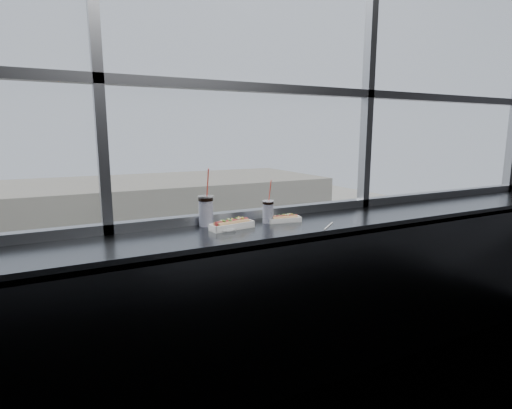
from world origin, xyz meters
name	(u,v)px	position (x,y,z in m)	size (l,w,h in m)	color
wall_back_lower	(255,290)	(0.00, 1.50, 0.55)	(6.00, 6.00, 0.00)	black
window_glass	(254,41)	(0.00, 1.52, 2.30)	(6.00, 6.00, 0.00)	silver
window_mullions	(255,41)	(0.00, 1.50, 2.30)	(6.00, 0.08, 2.40)	gray
counter	(274,230)	(0.00, 1.23, 1.07)	(6.00, 0.55, 0.06)	#53585C
counter_fascia	(294,319)	(0.00, 0.97, 0.55)	(6.00, 0.04, 1.04)	#53585C
hotdog_tray_left	(232,224)	(-0.29, 1.26, 1.13)	(0.30, 0.14, 0.07)	white
hotdog_tray_right	(284,219)	(0.11, 1.28, 1.12)	(0.24, 0.11, 0.06)	white
soda_cup_left	(206,209)	(-0.40, 1.42, 1.21)	(0.10, 0.10, 0.38)	white
soda_cup_right	(268,210)	(0.00, 1.31, 1.18)	(0.08, 0.08, 0.29)	white
loose_straw	(329,226)	(0.30, 1.04, 1.10)	(0.01, 0.01, 0.21)	white
wrapper	(229,230)	(-0.33, 1.20, 1.11)	(0.10, 0.07, 0.02)	silver
plaza_ground	(72,252)	(0.00, 45.00, -11.00)	(120.00, 120.00, 0.00)	#B2AB9A
street_asphalt	(94,361)	(0.00, 21.50, -10.97)	(80.00, 10.00, 0.06)	black
far_sidewalk	(83,307)	(0.00, 29.50, -10.98)	(80.00, 6.00, 0.04)	#B2AB9A
far_building	(72,226)	(0.00, 39.50, -7.00)	(50.00, 14.00, 8.00)	gray
car_near_c	(66,393)	(-1.52, 17.50, -9.96)	(5.85, 2.44, 1.95)	#AB2725
car_near_e	(313,326)	(12.12, 17.50, -9.91)	(6.19, 2.58, 2.06)	navy
car_far_b	(92,315)	(0.33, 25.50, -10.00)	(5.66, 2.36, 1.89)	#9A3100
car_far_c	(263,282)	(12.93, 25.50, -9.96)	(5.91, 2.46, 1.97)	silver
pedestrian_d	(181,280)	(7.28, 29.00, -10.02)	(0.83, 0.62, 1.87)	#66605B
pedestrian_b	(56,303)	(-1.72, 28.34, -9.85)	(0.99, 0.74, 2.22)	#66605B
tree_center	(90,267)	(0.64, 29.50, -8.04)	(2.80, 2.80, 4.37)	#47382B
tree_right	(213,249)	(10.28, 29.50, -7.98)	(2.85, 2.85, 4.45)	#47382B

